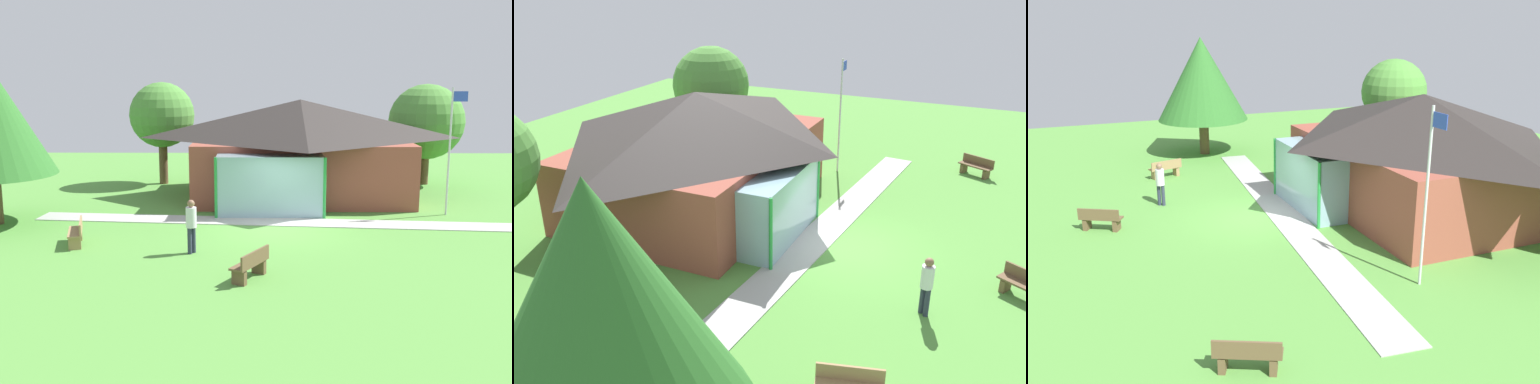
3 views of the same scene
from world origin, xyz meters
TOP-DOWN VIEW (x-y plane):
  - ground_plane at (0.00, 0.00)m, footprint 44.00×44.00m
  - pavilion at (1.00, 6.22)m, footprint 10.47×8.68m
  - footpath at (0.00, 1.12)m, footprint 19.14×3.05m
  - flagpole at (6.81, 2.50)m, footprint 0.64×0.08m
  - bench_mid_left at (-6.87, -2.11)m, footprint 0.80×1.56m
  - bench_front_center at (-0.99, -5.52)m, footprint 1.11×1.53m
  - visitor_strolling_lawn at (-2.92, -3.03)m, footprint 0.34×0.34m
  - tree_behind_pavilion_left at (-5.81, 9.52)m, footprint 3.31×3.31m
  - tree_behind_pavilion_right at (7.66, 9.53)m, footprint 3.81×3.81m

SIDE VIEW (x-z plane):
  - ground_plane at x=0.00m, z-range 0.00..0.00m
  - footpath at x=0.00m, z-range 0.00..0.03m
  - bench_mid_left at x=-6.87m, z-range -0.02..0.82m
  - bench_front_center at x=-0.99m, z-range -0.02..0.82m
  - visitor_strolling_lawn at x=-2.92m, z-range 0.15..1.89m
  - pavilion at x=1.00m, z-range 0.09..4.56m
  - flagpole at x=6.81m, z-range 0.28..5.38m
  - tree_behind_pavilion_right at x=7.66m, z-range 0.64..5.76m
  - tree_behind_pavilion_left at x=-5.81m, z-range 0.92..6.13m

